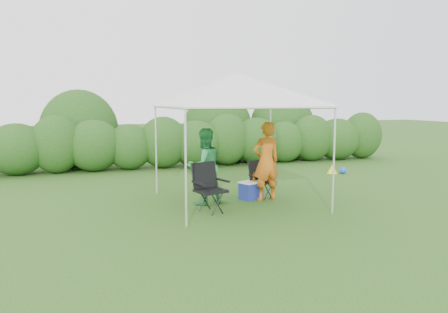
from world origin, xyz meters
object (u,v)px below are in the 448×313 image
object	(u,v)px
chair_right	(261,177)
chair_left	(208,184)
man	(266,161)
cooler	(251,190)
woman	(204,166)
canopy	(237,90)

from	to	relation	value
chair_right	chair_left	xyz separation A→B (m)	(-1.52, -0.85, 0.08)
chair_left	man	xyz separation A→B (m)	(1.54, 0.59, 0.32)
man	cooler	bearing A→B (deg)	-35.92
man	cooler	distance (m)	0.76
chair_left	woman	bearing A→B (deg)	64.05
chair_right	canopy	bearing A→B (deg)	-173.92
chair_right	cooler	size ratio (longest dim) A/B	1.46
canopy	cooler	bearing A→B (deg)	24.63
woman	chair_right	bearing A→B (deg)	174.53
man	chair_left	bearing A→B (deg)	16.00
man	woman	xyz separation A→B (m)	(-1.43, 0.07, -0.06)
chair_right	chair_left	distance (m)	1.75
woman	canopy	bearing A→B (deg)	159.94
canopy	cooler	size ratio (longest dim) A/B	5.28
chair_right	man	distance (m)	0.48
chair_left	cooler	world-z (taller)	chair_left
canopy	cooler	distance (m)	2.30
chair_left	woman	world-z (taller)	woman
chair_right	cooler	xyz separation A→B (m)	(-0.28, -0.08, -0.28)
chair_right	woman	bearing A→B (deg)	172.40
chair_right	cooler	distance (m)	0.40
man	chair_right	bearing A→B (deg)	-90.55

